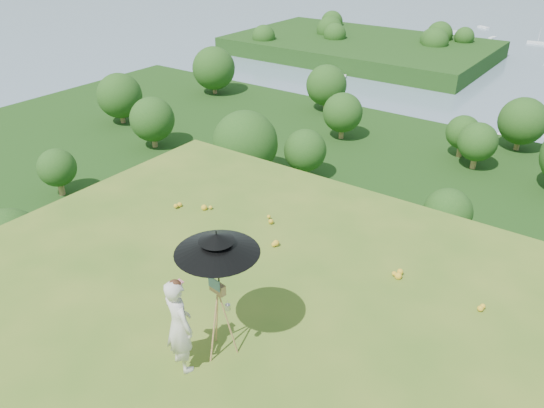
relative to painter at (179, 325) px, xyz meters
The scene contains 9 objects.
ground 1.27m from the painter, 13.87° to the right, with size 14.00×14.00×0.00m, color #417020.
forest_slope 45.78m from the painter, 88.39° to the left, with size 140.00×56.00×22.00m, color #1B3E11.
peninsula 174.11m from the painter, 115.56° to the left, with size 90.00×60.00×12.00m, color #1B3E11, non-canonical shape.
slope_trees 38.18m from the painter, 88.39° to the left, with size 110.00×50.00×6.00m, color #174916, non-canonical shape.
wildflowers 1.21m from the painter, ahead, with size 10.00×10.50×0.12m, color yellow, non-canonical shape.
painter is the anchor object (origin of this frame).
field_easel 0.62m from the painter, 63.36° to the left, with size 0.53×0.53×1.40m, color #A47944, non-canonical shape.
sun_umbrella 1.08m from the painter, 63.89° to the left, with size 1.19×1.19×0.98m, color black, non-canonical shape.
painter_cap 0.73m from the painter, ahead, with size 0.19×0.22×0.10m, color #DE7A87, non-canonical shape.
Camera 1 is at (3.43, -3.67, 5.84)m, focal length 35.00 mm.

